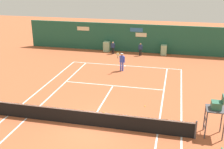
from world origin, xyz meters
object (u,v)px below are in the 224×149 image
object	(u,v)px
ball_kid_centre_post	(113,47)
player_on_baseline	(122,60)
tennis_ball_mid_court	(145,106)
tennis_ball_by_sideline	(104,112)
umpire_chair	(216,108)
ball_kid_right_post	(140,48)

from	to	relation	value
ball_kid_centre_post	player_on_baseline	bearing A→B (deg)	105.76
tennis_ball_mid_court	tennis_ball_by_sideline	world-z (taller)	same
umpire_chair	ball_kid_right_post	size ratio (longest dim) A/B	1.75
player_on_baseline	ball_kid_centre_post	size ratio (longest dim) A/B	1.36
ball_kid_centre_post	tennis_ball_mid_court	distance (m)	13.32
tennis_ball_mid_court	player_on_baseline	bearing A→B (deg)	113.35
tennis_ball_by_sideline	ball_kid_centre_post	bearing A→B (deg)	100.61
ball_kid_right_post	tennis_ball_mid_court	world-z (taller)	ball_kid_right_post
ball_kid_right_post	ball_kid_centre_post	distance (m)	3.05
umpire_chair	tennis_ball_by_sideline	distance (m)	6.80
umpire_chair	player_on_baseline	distance (m)	11.85
umpire_chair	tennis_ball_by_sideline	xyz separation A→B (m)	(-6.50, 1.17, -1.60)
ball_kid_right_post	tennis_ball_by_sideline	world-z (taller)	ball_kid_right_post
tennis_ball_mid_court	tennis_ball_by_sideline	size ratio (longest dim) A/B	1.00
ball_kid_right_post	tennis_ball_by_sideline	bearing A→B (deg)	84.52
ball_kid_right_post	umpire_chair	bearing A→B (deg)	108.40
player_on_baseline	tennis_ball_by_sideline	world-z (taller)	player_on_baseline
umpire_chair	ball_kid_right_post	xyz separation A→B (m)	(-6.03, 14.98, -0.84)
umpire_chair	tennis_ball_mid_court	bearing A→B (deg)	56.69
umpire_chair	tennis_ball_by_sideline	world-z (taller)	umpire_chair
umpire_chair	player_on_baseline	xyz separation A→B (m)	(-7.02, 9.53, -0.64)
player_on_baseline	ball_kid_right_post	bearing A→B (deg)	-96.96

